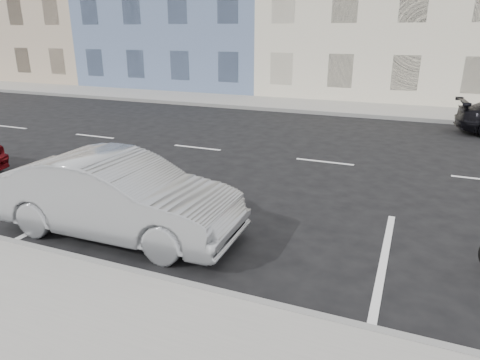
% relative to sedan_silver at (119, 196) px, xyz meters
% --- Properties ---
extents(ground, '(120.00, 120.00, 0.00)m').
position_rel_sedan_silver_xyz_m(ground, '(4.44, 5.82, -0.72)').
color(ground, black).
rests_on(ground, ground).
extents(sidewalk_far, '(80.00, 3.40, 0.15)m').
position_rel_sedan_silver_xyz_m(sidewalk_far, '(-0.56, 14.52, -0.65)').
color(sidewalk_far, gray).
rests_on(sidewalk_far, ground).
extents(curb_near, '(80.00, 0.12, 0.16)m').
position_rel_sedan_silver_xyz_m(curb_near, '(-0.56, -1.18, -0.64)').
color(curb_near, gray).
rests_on(curb_near, ground).
extents(curb_far, '(80.00, 0.12, 0.16)m').
position_rel_sedan_silver_xyz_m(curb_far, '(-0.56, 12.82, -0.64)').
color(curb_far, gray).
rests_on(curb_far, ground).
extents(sedan_silver, '(4.42, 1.63, 1.44)m').
position_rel_sedan_silver_xyz_m(sedan_silver, '(0.00, 0.00, 0.00)').
color(sedan_silver, '#979A9E').
rests_on(sedan_silver, ground).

